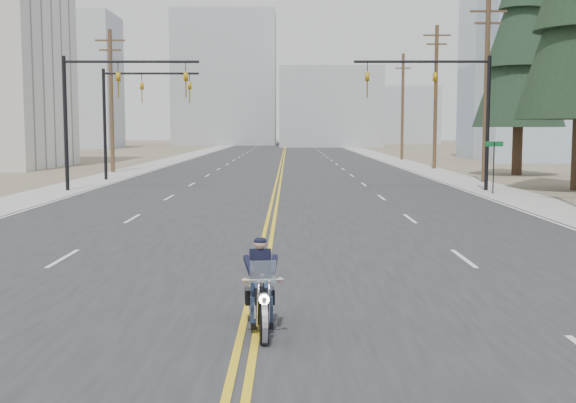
{
  "coord_description": "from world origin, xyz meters",
  "views": [
    {
      "loc": [
        0.63,
        -5.75,
        3.25
      ],
      "look_at": [
        0.62,
        10.59,
        1.6
      ],
      "focal_mm": 45.0,
      "sensor_mm": 36.0,
      "label": 1
    }
  ],
  "objects": [
    {
      "name": "street_sign",
      "position": [
        10.8,
        30.0,
        1.8
      ],
      "size": [
        0.9,
        0.06,
        2.62
      ],
      "color": "black",
      "rests_on": "ground"
    },
    {
      "name": "haze_bldg_a",
      "position": [
        -35.0,
        115.0,
        11.0
      ],
      "size": [
        14.0,
        12.0,
        22.0
      ],
      "primitive_type": "cube",
      "color": "#B7BCC6",
      "rests_on": "ground"
    },
    {
      "name": "traffic_mast_left",
      "position": [
        -8.98,
        32.0,
        4.94
      ],
      "size": [
        7.1,
        0.26,
        7.0
      ],
      "color": "black",
      "rests_on": "ground"
    },
    {
      "name": "motorcyclist",
      "position": [
        0.19,
        5.59,
        0.75
      ],
      "size": [
        1.0,
        1.99,
        1.5
      ],
      "primitive_type": null,
      "rotation": [
        0.0,
        0.0,
        3.23
      ],
      "color": "black",
      "rests_on": "ground"
    },
    {
      "name": "haze_bldg_f",
      "position": [
        -50.0,
        130.0,
        8.0
      ],
      "size": [
        12.0,
        12.0,
        16.0
      ],
      "primitive_type": "cube",
      "color": "#ADB2B7",
      "rests_on": "ground"
    },
    {
      "name": "conifer_far",
      "position": [
        16.69,
        44.99,
        9.66
      ],
      "size": [
        6.29,
        6.29,
        16.84
      ],
      "rotation": [
        0.0,
        0.0,
        0.3
      ],
      "color": "#382619",
      "rests_on": "ground"
    },
    {
      "name": "utility_pole_c",
      "position": [
        12.5,
        38.0,
        5.73
      ],
      "size": [
        2.2,
        0.3,
        11.0
      ],
      "color": "brown",
      "rests_on": "ground"
    },
    {
      "name": "sidewalk_left",
      "position": [
        -11.5,
        70.0,
        0.01
      ],
      "size": [
        3.0,
        200.0,
        0.01
      ],
      "primitive_type": "cube",
      "color": "#A5A5A0",
      "rests_on": "ground"
    },
    {
      "name": "traffic_mast_far",
      "position": [
        -9.31,
        40.0,
        4.87
      ],
      "size": [
        6.1,
        0.26,
        7.0
      ],
      "color": "black",
      "rests_on": "ground"
    },
    {
      "name": "traffic_mast_right",
      "position": [
        8.98,
        32.0,
        4.94
      ],
      "size": [
        7.1,
        0.26,
        7.0
      ],
      "color": "black",
      "rests_on": "ground"
    },
    {
      "name": "road",
      "position": [
        0.0,
        70.0,
        0.01
      ],
      "size": [
        20.0,
        200.0,
        0.01
      ],
      "primitive_type": "cube",
      "color": "#303033",
      "rests_on": "ground"
    },
    {
      "name": "haze_bldg_d",
      "position": [
        -12.0,
        140.0,
        13.0
      ],
      "size": [
        20.0,
        15.0,
        26.0
      ],
      "primitive_type": "cube",
      "color": "#ADB2B7",
      "rests_on": "ground"
    },
    {
      "name": "haze_bldg_c",
      "position": [
        40.0,
        110.0,
        9.0
      ],
      "size": [
        16.0,
        12.0,
        18.0
      ],
      "primitive_type": "cube",
      "color": "#B7BCC6",
      "rests_on": "ground"
    },
    {
      "name": "haze_bldg_b",
      "position": [
        8.0,
        125.0,
        7.0
      ],
      "size": [
        18.0,
        14.0,
        14.0
      ],
      "primitive_type": "cube",
      "color": "#ADB2B7",
      "rests_on": "ground"
    },
    {
      "name": "utility_pole_d",
      "position": [
        12.5,
        53.0,
        5.98
      ],
      "size": [
        2.2,
        0.3,
        11.5
      ],
      "color": "brown",
      "rests_on": "ground"
    },
    {
      "name": "utility_pole_left",
      "position": [
        -12.5,
        48.0,
        5.48
      ],
      "size": [
        2.2,
        0.3,
        10.5
      ],
      "color": "brown",
      "rests_on": "ground"
    },
    {
      "name": "haze_bldg_e",
      "position": [
        25.0,
        150.0,
        6.0
      ],
      "size": [
        14.0,
        14.0,
        12.0
      ],
      "primitive_type": "cube",
      "color": "#B7BCC6",
      "rests_on": "ground"
    },
    {
      "name": "sidewalk_right",
      "position": [
        11.5,
        70.0,
        0.01
      ],
      "size": [
        3.0,
        200.0,
        0.01
      ],
      "primitive_type": "cube",
      "color": "#A5A5A0",
      "rests_on": "ground"
    },
    {
      "name": "utility_pole_e",
      "position": [
        12.5,
        70.0,
        5.73
      ],
      "size": [
        2.2,
        0.3,
        11.0
      ],
      "color": "brown",
      "rests_on": "ground"
    }
  ]
}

